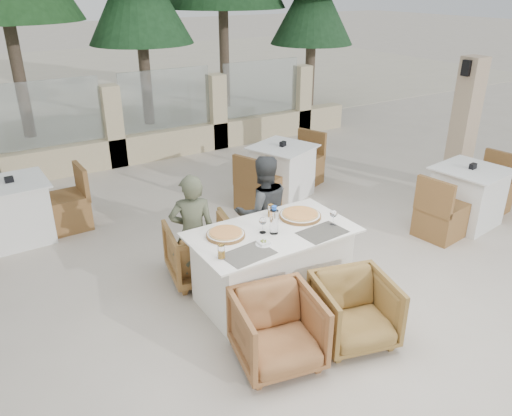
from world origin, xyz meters
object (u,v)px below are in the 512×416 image
dining_table (272,266)px  diner_right (263,212)px  wine_glass_corner (333,217)px  armchair_near_left (277,330)px  olive_dish (263,242)px  wine_glass_centre (263,224)px  armchair_near_right (354,311)px  beer_glass_left (221,252)px  bg_table_c (467,196)px  water_bottle (274,220)px  bg_table_a (16,211)px  pizza_right (300,215)px  beer_glass_right (271,211)px  armchair_far_right (252,235)px  bg_table_b (282,171)px  pizza_left (226,234)px  diner_left (193,234)px  armchair_far_left (200,251)px

dining_table → diner_right: 0.74m
dining_table → wine_glass_corner: wine_glass_corner is taller
dining_table → armchair_near_left: bearing=-120.3°
olive_dish → dining_table: bearing=39.9°
wine_glass_centre → wine_glass_corner: same height
wine_glass_corner → armchair_near_right: bearing=-113.4°
beer_glass_left → bg_table_c: beer_glass_left is taller
water_bottle → bg_table_a: water_bottle is taller
pizza_right → wine_glass_centre: wine_glass_centre is taller
beer_glass_right → bg_table_c: beer_glass_right is taller
armchair_far_right → bg_table_b: size_ratio=0.40×
armchair_near_right → bg_table_b: (1.35, 3.10, 0.08)m
pizza_left → bg_table_b: bearing=44.8°
olive_dish → bg_table_b: bearing=52.1°
beer_glass_left → bg_table_b: bearing=46.2°
armchair_near_right → bg_table_c: bearing=34.6°
water_bottle → wine_glass_corner: water_bottle is taller
diner_left → bg_table_c: bearing=-166.6°
water_bottle → wine_glass_corner: size_ratio=1.55×
armchair_far_right → armchair_near_left: armchair_near_left is taller
pizza_left → beer_glass_right: beer_glass_right is taller
bg_table_b → pizza_right: bearing=-141.7°
wine_glass_centre → beer_glass_right: size_ratio=1.43×
pizza_right → armchair_near_right: size_ratio=0.63×
beer_glass_right → armchair_near_left: (-0.64, -1.09, -0.52)m
olive_dish → bg_table_c: (3.38, 0.29, -0.41)m
armchair_near_left → bg_table_a: size_ratio=0.43×
armchair_near_left → bg_table_a: (-1.51, 3.53, 0.07)m
dining_table → water_bottle: (-0.01, -0.04, 0.53)m
wine_glass_centre → diner_left: diner_left is taller
pizza_right → armchair_far_left: pizza_right is taller
dining_table → beer_glass_right: bearing=59.2°
wine_glass_corner → pizza_left: bearing=161.1°
wine_glass_centre → diner_right: diner_right is taller
pizza_left → armchair_far_left: size_ratio=0.53×
wine_glass_centre → bg_table_b: bearing=51.5°
dining_table → bg_table_c: (3.16, 0.11, 0.00)m
beer_glass_right → diner_left: 0.83m
beer_glass_right → dining_table: bearing=-120.8°
olive_dish → armchair_near_left: (-0.25, -0.62, -0.47)m
beer_glass_right → armchair_near_right: size_ratio=0.19×
armchair_near_left → olive_dish: bearing=79.3°
dining_table → wine_glass_corner: size_ratio=8.70×
water_bottle → diner_right: (0.30, 0.67, -0.26)m
armchair_near_left → bg_table_c: (3.63, 0.91, 0.07)m
wine_glass_centre → beer_glass_left: (-0.56, -0.22, -0.03)m
olive_dish → bg_table_c: size_ratio=0.07×
armchair_near_right → diner_right: size_ratio=0.52×
water_bottle → beer_glass_right: (0.18, 0.33, -0.08)m
pizza_right → olive_dish: 0.70m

